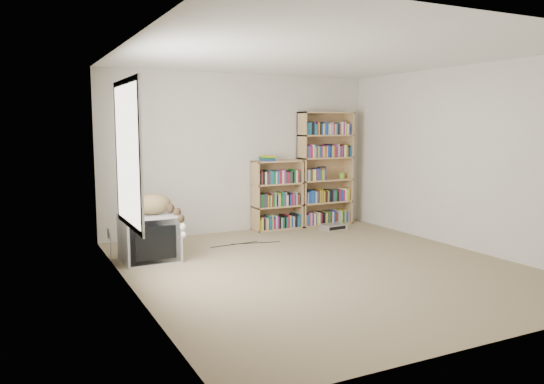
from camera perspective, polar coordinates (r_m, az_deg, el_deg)
name	(u,v)px	position (r m, az deg, el deg)	size (l,w,h in m)	color
floor	(324,267)	(6.47, 5.58, -8.02)	(4.50, 5.00, 0.01)	tan
wall_back	(241,153)	(8.48, -3.33, 4.18)	(4.50, 0.02, 2.50)	silver
wall_front	(502,185)	(4.36, 23.46, 0.74)	(4.50, 0.02, 2.50)	silver
wall_left	(131,171)	(5.41, -14.90, 2.24)	(0.02, 5.00, 2.50)	silver
wall_right	(465,158)	(7.70, 20.07, 3.45)	(0.02, 5.00, 2.50)	silver
ceiling	(326,54)	(6.30, 5.86, 14.50)	(4.50, 5.00, 0.02)	white
window	(128,154)	(5.60, -15.25, 3.92)	(0.02, 1.22, 1.52)	white
crt_tv	(149,238)	(6.86, -13.08, -4.80)	(0.69, 0.63, 0.59)	#AFAFB2
cat	(156,207)	(6.74, -12.35, -1.61)	(0.69, 0.59, 0.58)	#3B2B18
bookcase_tall	(325,172)	(9.07, 5.70, 2.17)	(0.96, 0.30, 1.92)	#A57752
bookcase_short	(277,198)	(8.66, 0.52, -0.62)	(0.82, 0.30, 1.13)	#A57752
book_stack	(267,158)	(8.50, -0.49, 3.67)	(0.21, 0.27, 0.09)	#AA162C
green_mug	(342,176)	(9.24, 7.50, 1.77)	(0.09, 0.09, 0.10)	#81BF36
framed_print	(322,173)	(9.13, 5.39, 2.09)	(0.16, 0.01, 0.21)	black
dvd_player	(333,227)	(8.76, 6.62, -3.72)	(0.38, 0.27, 0.09)	silver
wall_outlet	(109,234)	(7.10, -17.17, -4.29)	(0.01, 0.08, 0.13)	silver
floor_cables	(254,244)	(7.66, -1.96, -5.57)	(1.20, 0.70, 0.01)	black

